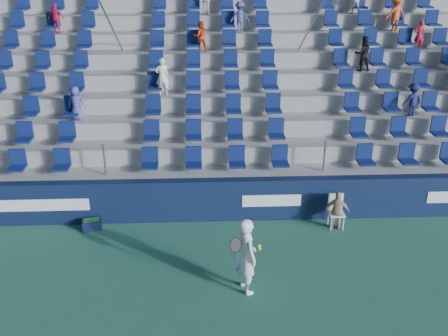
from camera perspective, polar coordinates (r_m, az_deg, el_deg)
The scene contains 7 objects.
ground at distance 11.30m, azimuth -0.42°, elevation -13.79°, with size 70.00×70.00×0.00m, color #2C684F.
sponsor_wall at distance 13.63m, azimuth -0.89°, elevation -3.64°, with size 24.00×0.32×1.20m.
grandstand at distance 17.83m, azimuth -1.39°, elevation 8.41°, with size 24.00×8.17×6.63m.
tennis_player at distance 10.82m, azimuth 2.59°, elevation -9.97°, with size 0.71×0.75×1.77m.
line_judge_chair at distance 13.67m, azimuth 12.66°, elevation -4.53°, with size 0.41×0.42×0.93m.
line_judge at distance 13.54m, azimuth 12.82°, elevation -4.77°, with size 0.64×0.27×1.09m, color tan.
ball_bin at distance 13.83m, azimuth -14.85°, elevation -6.20°, with size 0.56×0.43×0.28m.
Camera 1 is at (-0.30, -8.93, 6.92)m, focal length 40.00 mm.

